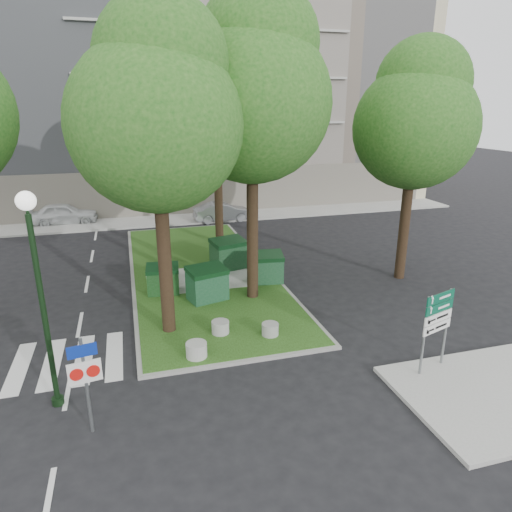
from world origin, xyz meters
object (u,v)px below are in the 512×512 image
object	(u,v)px
bollard_right	(270,329)
bollard_mid	(220,327)
directional_sign	(437,319)
tree_median_near_left	(158,108)
dumpster_c	(229,254)
car_silver	(222,212)
tree_street_right	(417,116)
street_lamp	(38,278)
traffic_sign_pole	(85,373)
tree_median_mid	(158,115)
dumpster_d	(266,268)
litter_bin	(221,250)
bollard_left	(196,350)
tree_median_near_right	(254,87)
dumpster_a	(163,279)
car_white	(64,214)
tree_median_far	(217,85)
dumpster_b	(207,284)

from	to	relation	value
bollard_right	bollard_mid	bearing A→B (deg)	159.62
bollard_mid	directional_sign	distance (m)	6.77
tree_median_near_left	bollard_mid	xyz separation A→B (m)	(1.54, -0.76, -6.99)
dumpster_c	bollard_mid	world-z (taller)	dumpster_c
car_silver	dumpster_c	bearing A→B (deg)	167.40
tree_street_right	street_lamp	bearing A→B (deg)	-157.46
tree_street_right	traffic_sign_pole	xyz separation A→B (m)	(-12.85, -7.06, -5.39)
tree_median_mid	dumpster_d	xyz separation A→B (m)	(3.91, -3.17, -6.23)
litter_bin	directional_sign	size ratio (longest dim) A/B	0.27
bollard_left	bollard_mid	bearing A→B (deg)	52.24
tree_median_near_right	directional_sign	bearing A→B (deg)	-62.07
tree_median_mid	traffic_sign_pole	size ratio (longest dim) A/B	4.03
tree_median_near_left	tree_street_right	size ratio (longest dim) A/B	1.05
dumpster_c	dumpster_d	world-z (taller)	dumpster_c
dumpster_a	street_lamp	size ratio (longest dim) A/B	0.25
tree_street_right	tree_median_mid	bearing A→B (deg)	158.20
tree_median_near_left	dumpster_d	world-z (taller)	tree_median_near_left
bollard_right	car_white	size ratio (longest dim) A/B	0.14
tree_median_far	tree_street_right	xyz separation A→B (m)	(6.80, -7.00, -1.34)
tree_median_far	dumpster_b	size ratio (longest dim) A/B	7.02
street_lamp	bollard_left	bearing A→B (deg)	16.90
tree_median_near_right	litter_bin	bearing A→B (deg)	92.85
dumpster_c	bollard_mid	distance (m)	6.44
traffic_sign_pole	car_white	size ratio (longest dim) A/B	0.60
directional_sign	dumpster_b	bearing A→B (deg)	110.61
tree_median_near_left	tree_median_far	distance (m)	10.24
dumpster_b	car_silver	world-z (taller)	dumpster_b
dumpster_c	litter_bin	world-z (taller)	dumpster_c
bollard_left	litter_bin	distance (m)	9.75
tree_median_mid	dumpster_a	size ratio (longest dim) A/B	7.25
tree_median_mid	tree_street_right	world-z (taller)	tree_street_right
dumpster_c	car_silver	bearing A→B (deg)	63.97
bollard_mid	litter_bin	size ratio (longest dim) A/B	0.93
tree_street_right	tree_median_near_left	bearing A→B (deg)	-166.61
dumpster_d	car_silver	bearing A→B (deg)	95.00
litter_bin	car_silver	distance (m)	7.79
dumpster_b	bollard_left	bearing A→B (deg)	-120.07
bollard_mid	directional_sign	bearing A→B (deg)	-34.93
tree_median_near_left	dumpster_c	bearing A→B (deg)	59.33
dumpster_a	dumpster_b	size ratio (longest dim) A/B	0.81
car_white	tree_street_right	bearing A→B (deg)	-133.23
car_silver	tree_median_far	bearing A→B (deg)	164.79
dumpster_c	bollard_left	size ratio (longest dim) A/B	2.79
dumpster_a	car_white	size ratio (longest dim) A/B	0.33
bollard_right	car_white	world-z (taller)	car_white
dumpster_b	dumpster_c	distance (m)	3.68
dumpster_c	bollard_right	distance (m)	6.80
litter_bin	car_white	world-z (taller)	car_white
car_silver	litter_bin	bearing A→B (deg)	165.04
car_white	directional_sign	bearing A→B (deg)	-151.11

